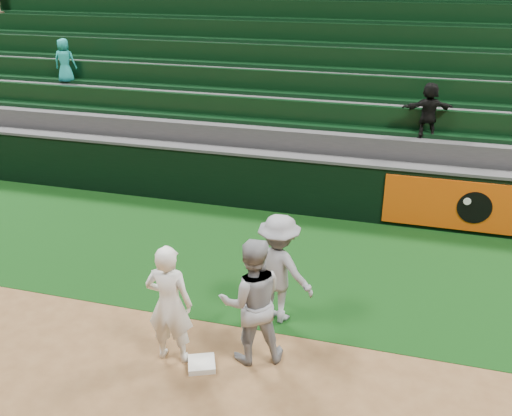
% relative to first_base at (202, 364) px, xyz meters
% --- Properties ---
extents(ground, '(70.00, 70.00, 0.00)m').
position_rel_first_base_xyz_m(ground, '(0.24, 0.07, -0.04)').
color(ground, brown).
rests_on(ground, ground).
extents(foul_grass, '(36.00, 4.20, 0.01)m').
position_rel_first_base_xyz_m(foul_grass, '(0.24, 3.07, -0.04)').
color(foul_grass, black).
rests_on(foul_grass, ground).
extents(first_base, '(0.46, 0.46, 0.08)m').
position_rel_first_base_xyz_m(first_base, '(0.00, 0.00, 0.00)').
color(first_base, white).
rests_on(first_base, ground).
extents(first_baseman, '(0.64, 0.45, 1.70)m').
position_rel_first_base_xyz_m(first_baseman, '(-0.44, 0.07, 0.81)').
color(first_baseman, white).
rests_on(first_baseman, ground).
extents(baserunner, '(1.05, 0.95, 1.77)m').
position_rel_first_base_xyz_m(baserunner, '(0.58, 0.38, 0.85)').
color(baserunner, '#9A9DA4').
rests_on(baserunner, ground).
extents(base_coach, '(1.22, 0.92, 1.67)m').
position_rel_first_base_xyz_m(base_coach, '(0.71, 1.36, 0.80)').
color(base_coach, gray).
rests_on(base_coach, foul_grass).
extents(field_wall, '(36.00, 0.45, 1.25)m').
position_rel_first_base_xyz_m(field_wall, '(0.27, 5.27, 0.59)').
color(field_wall, black).
rests_on(field_wall, ground).
extents(stadium_seating, '(36.00, 5.95, 4.85)m').
position_rel_first_base_xyz_m(stadium_seating, '(0.24, 9.04, 1.66)').
color(stadium_seating, '#353437').
rests_on(stadium_seating, ground).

